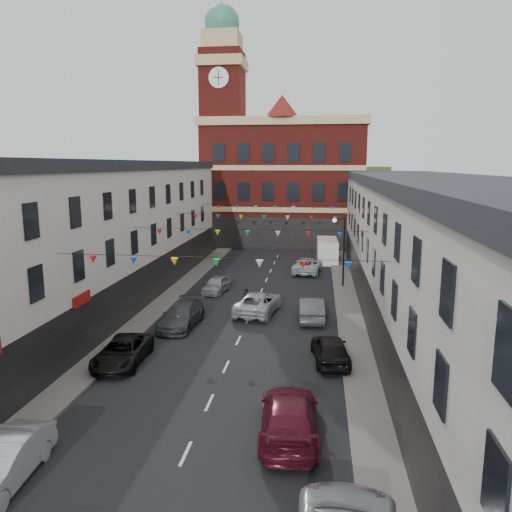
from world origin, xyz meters
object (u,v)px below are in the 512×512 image
at_px(car_left_b, 2,464).
at_px(white_van, 327,250).
at_px(car_right_c, 289,416).
at_px(car_right_e, 311,308).
at_px(car_right_d, 330,349).
at_px(pedestrian, 246,299).
at_px(moving_car, 258,303).
at_px(street_lamp, 341,243).
at_px(car_left_d, 181,315).
at_px(car_left_c, 123,352).
at_px(car_right_f, 307,265).
at_px(car_left_e, 217,284).

bearing_deg(car_left_b, white_van, 70.88).
height_order(car_right_c, car_right_e, car_right_c).
distance_m(car_left_b, white_van, 41.60).
distance_m(car_right_d, pedestrian, 10.89).
relative_size(car_right_c, moving_car, 1.00).
bearing_deg(car_right_e, pedestrian, -23.57).
distance_m(car_right_c, car_right_d, 7.72).
relative_size(street_lamp, car_right_c, 1.08).
height_order(car_left_d, car_right_e, car_right_e).
height_order(car_left_d, car_right_d, car_right_d).
bearing_deg(car_left_c, car_right_c, -35.32).
height_order(car_left_d, white_van, white_van).
xyz_separation_m(car_left_b, white_van, (11.10, 40.09, 0.45)).
distance_m(car_right_e, car_right_f, 14.81).
distance_m(car_left_c, car_right_d, 11.02).
bearing_deg(moving_car, car_right_f, -94.71).
relative_size(car_left_d, car_right_f, 0.95).
relative_size(car_left_c, car_left_e, 1.22).
xyz_separation_m(street_lamp, car_right_f, (-2.95, 5.53, -3.15)).
xyz_separation_m(street_lamp, car_left_e, (-10.15, -2.95, -3.23)).
bearing_deg(car_left_c, car_left_d, 75.40).
bearing_deg(pedestrian, car_left_c, -90.85).
xyz_separation_m(moving_car, pedestrian, (-0.99, 0.74, 0.03)).
bearing_deg(car_left_e, car_left_c, -89.17).
xyz_separation_m(car_right_d, white_van, (0.19, 28.31, 0.47)).
height_order(car_right_c, car_right_d, car_right_c).
height_order(car_left_b, car_left_c, car_left_b).
height_order(car_left_b, car_right_d, car_left_b).
bearing_deg(car_left_c, white_van, 67.30).
xyz_separation_m(car_left_d, moving_car, (4.62, 3.56, 0.03)).
bearing_deg(white_van, pedestrian, -109.24).
bearing_deg(moving_car, car_left_b, 81.31).
relative_size(car_right_c, car_right_e, 1.18).
bearing_deg(car_right_f, car_left_b, 79.73).
bearing_deg(car_right_c, car_right_f, -92.99).
xyz_separation_m(car_left_b, car_left_d, (1.40, 16.65, -0.02)).
height_order(street_lamp, car_left_c, street_lamp).
bearing_deg(car_left_d, car_right_d, -24.35).
xyz_separation_m(car_left_e, car_right_e, (7.85, -6.31, 0.10)).
height_order(moving_car, pedestrian, pedestrian).
bearing_deg(street_lamp, moving_car, -126.06).
relative_size(moving_car, white_van, 1.01).
bearing_deg(car_left_e, car_right_d, -48.90).
bearing_deg(car_left_c, street_lamp, 54.28).
relative_size(street_lamp, car_left_d, 1.17).
relative_size(car_left_d, moving_car, 0.92).
xyz_separation_m(car_left_b, pedestrian, (5.03, 20.95, 0.04)).
bearing_deg(car_right_d, car_right_f, -92.36).
xyz_separation_m(car_left_e, car_right_f, (7.20, 8.48, 0.08)).
distance_m(car_left_e, car_right_e, 10.07).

